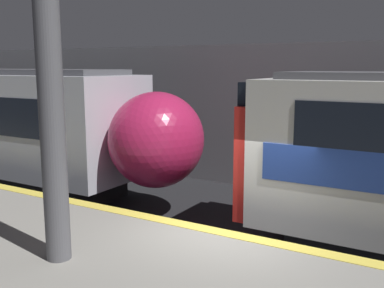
# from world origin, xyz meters

# --- Properties ---
(ground_plane) EXTENTS (120.00, 120.00, 0.00)m
(ground_plane) POSITION_xyz_m (0.00, 0.00, 0.00)
(ground_plane) COLOR black
(station_rear_barrier) EXTENTS (50.00, 0.15, 4.62)m
(station_rear_barrier) POSITION_xyz_m (0.00, 6.63, 2.31)
(station_rear_barrier) COLOR gray
(station_rear_barrier) RESTS_ON ground
(support_pillar_near) EXTENTS (0.36, 0.36, 3.92)m
(support_pillar_near) POSITION_xyz_m (-1.62, -2.33, 3.04)
(support_pillar_near) COLOR #56565B
(support_pillar_near) RESTS_ON platform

